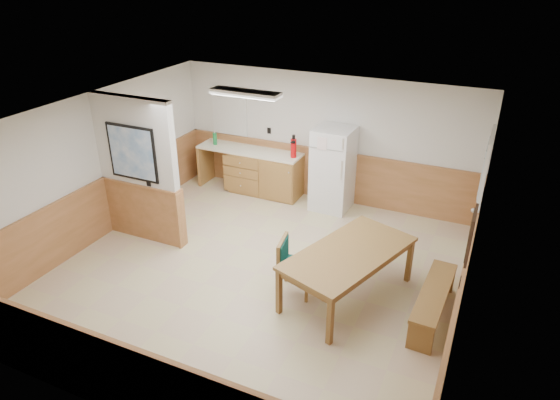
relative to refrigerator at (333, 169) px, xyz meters
The scene contains 20 objects.
ground 2.77m from the refrigerator, 96.72° to the right, with size 6.00×6.00×0.00m, color #CAB191.
ceiling 3.14m from the refrigerator, 96.72° to the right, with size 6.00×6.00×0.02m, color silver.
back_wall 0.66m from the refrigerator, 129.93° to the left, with size 6.00×0.02×2.50m, color silver.
right_wall 3.79m from the refrigerator, 44.35° to the right, with size 0.02×6.00×2.50m, color silver.
left_wall 4.25m from the refrigerator, 141.53° to the right, with size 0.02×6.00×2.50m, color silver.
wainscot_back 0.56m from the refrigerator, 131.51° to the left, with size 6.00×0.04×1.00m, color #B47648.
wainscot_right 3.76m from the refrigerator, 44.56° to the right, with size 0.04×6.00×1.00m, color #B47648.
wainscot_left 4.22m from the refrigerator, 141.36° to the right, with size 0.04×6.00×1.00m, color #B47648.
partition_wall 3.56m from the refrigerator, 136.43° to the right, with size 1.50×0.20×2.50m.
kitchen_counter 1.56m from the refrigerator, behind, with size 2.20×0.61×1.00m.
exterior_door 2.76m from the refrigerator, 15.37° to the right, with size 0.07×1.02×2.15m.
kitchen_window 2.55m from the refrigerator, behind, with size 0.80×0.04×1.00m.
wall_painting 4.02m from the refrigerator, 47.80° to the right, with size 0.04×0.50×0.60m.
fluorescent_fixture 2.39m from the refrigerator, 129.85° to the right, with size 1.20×0.30×0.09m.
refrigerator is the anchor object (origin of this frame).
dining_table 2.85m from the refrigerator, 66.32° to the right, with size 1.61×2.23×0.75m.
dining_bench 3.52m from the refrigerator, 47.84° to the right, with size 0.41×1.55×0.45m.
dining_chair 2.86m from the refrigerator, 83.06° to the right, with size 0.72×0.54×0.85m.
fire_extinguisher 0.88m from the refrigerator, behind, with size 0.15×0.15×0.46m.
soap_bottle 2.61m from the refrigerator, behind, with size 0.08×0.08×0.25m, color #18843C.
Camera 1 is at (3.03, -5.74, 4.45)m, focal length 32.00 mm.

